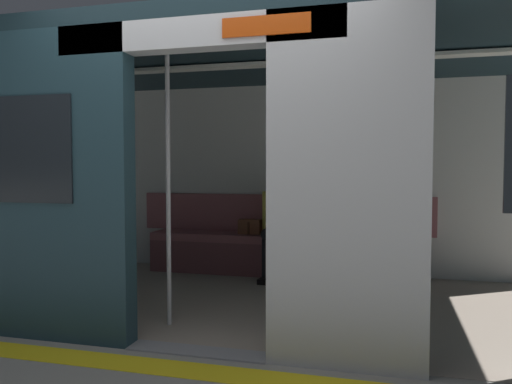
% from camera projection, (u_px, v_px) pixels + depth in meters
% --- Properties ---
extents(ground_plane, '(60.00, 60.00, 0.00)m').
position_uv_depth(ground_plane, '(198.00, 352.00, 3.40)').
color(ground_plane, gray).
extents(platform_edge_strip, '(8.00, 0.24, 0.01)m').
position_uv_depth(platform_edge_strip, '(180.00, 369.00, 3.11)').
color(platform_edge_strip, yellow).
rests_on(platform_edge_strip, ground_plane).
extents(train_car, '(6.40, 2.97, 2.34)m').
position_uv_depth(train_car, '(243.00, 133.00, 4.60)').
color(train_car, silver).
rests_on(train_car, ground_plane).
extents(bench_seat, '(3.02, 0.44, 0.47)m').
position_uv_depth(bench_seat, '(277.00, 245.00, 5.75)').
color(bench_seat, '#935156').
rests_on(bench_seat, ground_plane).
extents(person_seated, '(0.55, 0.70, 1.20)m').
position_uv_depth(person_seated, '(284.00, 217.00, 5.66)').
color(person_seated, '#D8CC4C').
rests_on(person_seated, ground_plane).
extents(handbag, '(0.26, 0.15, 0.17)m').
position_uv_depth(handbag, '(250.00, 227.00, 5.85)').
color(handbag, brown).
rests_on(handbag, bench_seat).
extents(book, '(0.22, 0.26, 0.03)m').
position_uv_depth(book, '(317.00, 235.00, 5.68)').
color(book, gold).
rests_on(book, bench_seat).
extents(grab_pole_door, '(0.04, 0.04, 2.20)m').
position_uv_depth(grab_pole_door, '(168.00, 186.00, 3.92)').
color(grab_pole_door, silver).
rests_on(grab_pole_door, ground_plane).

